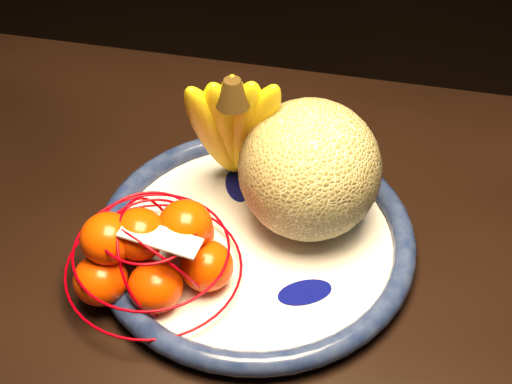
# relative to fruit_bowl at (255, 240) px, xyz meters

# --- Properties ---
(fruit_bowl) EXTENTS (0.32, 0.32, 0.03)m
(fruit_bowl) POSITION_rel_fruit_bowl_xyz_m (0.00, 0.00, 0.00)
(fruit_bowl) COLOR white
(fruit_bowl) RESTS_ON dining_table
(cantaloupe) EXTENTS (0.14, 0.14, 0.14)m
(cantaloupe) POSITION_rel_fruit_bowl_xyz_m (0.05, 0.03, 0.07)
(cantaloupe) COLOR olive
(cantaloupe) RESTS_ON fruit_bowl
(banana_bunch) EXTENTS (0.12, 0.12, 0.18)m
(banana_bunch) POSITION_rel_fruit_bowl_xyz_m (-0.03, 0.07, 0.09)
(banana_bunch) COLOR yellow
(banana_bunch) RESTS_ON fruit_bowl
(mandarin_bag) EXTENTS (0.19, 0.19, 0.11)m
(mandarin_bag) POSITION_rel_fruit_bowl_xyz_m (-0.09, -0.05, 0.03)
(mandarin_bag) COLOR #FF3A04
(mandarin_bag) RESTS_ON fruit_bowl
(price_tag) EXTENTS (0.08, 0.04, 0.01)m
(price_tag) POSITION_rel_fruit_bowl_xyz_m (-0.08, -0.07, 0.07)
(price_tag) COLOR white
(price_tag) RESTS_ON mandarin_bag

